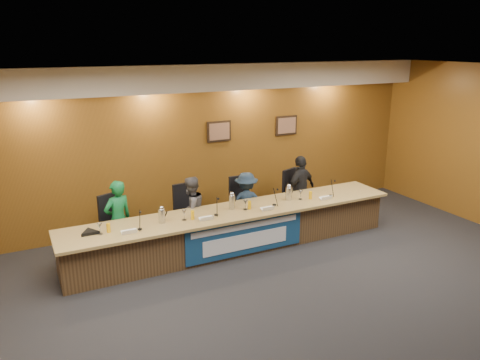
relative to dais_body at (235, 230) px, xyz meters
The scene contains 39 objects.
floor 2.43m from the dais_body, 90.00° to the right, with size 10.00×10.00×0.00m, color black.
ceiling 3.73m from the dais_body, 90.00° to the right, with size 10.00×8.00×0.04m, color silver.
wall_back 2.03m from the dais_body, 90.00° to the left, with size 10.00×0.04×3.20m, color brown.
soffit 2.93m from the dais_body, 90.00° to the left, with size 10.00×0.50×0.50m, color beige.
dais_body is the anchor object (origin of this frame).
dais_top 0.38m from the dais_body, 90.00° to the right, with size 6.10×0.95×0.05m, color olive.
banner 0.42m from the dais_body, 90.00° to the right, with size 2.20×0.02×0.65m, color navy.
banner_text_upper 0.49m from the dais_body, 90.00° to the right, with size 2.00×0.01×0.10m, color silver.
banner_text_lower 0.43m from the dais_body, 90.00° to the right, with size 1.60×0.01×0.28m, color silver.
wall_photo_left 2.21m from the dais_body, 75.71° to the left, with size 0.52×0.04×0.42m, color black.
wall_photo_right 2.95m from the dais_body, 38.13° to the left, with size 0.52×0.04×0.42m, color black.
panelist_a 2.05m from the dais_body, 163.68° to the left, with size 0.50×0.33×1.38m, color #0D5B2B.
panelist_b 0.89m from the dais_body, 137.66° to the left, with size 0.62×0.48×1.27m, color #48474B.
panelist_c 0.81m from the dais_body, 47.90° to the left, with size 0.79×0.45×1.22m, color #152437.
panelist_d 1.88m from the dais_body, 17.91° to the left, with size 0.83×0.34×1.41m, color black.
office_chair_a 2.05m from the dais_body, 161.00° to the left, with size 0.48×0.48×0.08m, color black.
office_chair_b 0.92m from the dais_body, 133.01° to the left, with size 0.48×0.48×0.08m, color black.
office_chair_c 0.85m from the dais_body, 52.48° to the left, with size 0.48×0.48×0.08m, color black.
office_chair_d 1.88m from the dais_body, 20.82° to the left, with size 0.48×0.48×0.08m, color black.
nameplate_a 2.02m from the dais_body, behind, with size 0.24×0.06×0.09m, color white.
microphone_a 1.81m from the dais_body, behind, with size 0.07×0.07×0.02m, color black.
juice_glass_a 2.27m from the dais_body, behind, with size 0.06×0.06×0.15m, color #E9AB0C.
water_glass_a 2.40m from the dais_body, behind, with size 0.08×0.08×0.18m, color silver.
nameplate_b 0.85m from the dais_body, 155.79° to the right, with size 0.24×0.06×0.09m, color white.
microphone_b 0.61m from the dais_body, 162.06° to the right, with size 0.07×0.07×0.02m, color black.
juice_glass_b 0.98m from the dais_body, behind, with size 0.06×0.06×0.15m, color #E9AB0C.
water_glass_b 1.11m from the dais_body, behind, with size 0.08×0.08×0.18m, color silver.
nameplate_c 0.74m from the dais_body, 34.23° to the right, with size 0.24×0.06×0.09m, color white.
microphone_c 0.84m from the dais_body, 10.64° to the right, with size 0.07×0.07×0.02m, color black.
juice_glass_c 0.54m from the dais_body, 25.49° to the right, with size 0.06×0.06×0.15m, color #E9AB0C.
water_glass_c 0.52m from the dais_body, 35.23° to the right, with size 0.08×0.08×0.18m, color silver.
nameplate_d 1.84m from the dais_body, 10.01° to the right, with size 0.24×0.06×0.09m, color white.
microphone_d 2.01m from the dais_body, ahead, with size 0.07×0.07×0.02m, color black.
juice_glass_d 1.59m from the dais_body, ahead, with size 0.06×0.06×0.15m, color #E9AB0C.
water_glass_d 1.42m from the dais_body, ahead, with size 0.08×0.08×0.18m, color silver.
carafe_left 1.45m from the dais_body, behind, with size 0.11×0.11×0.23m, color silver.
carafe_mid 0.53m from the dais_body, 149.58° to the left, with size 0.11×0.11×0.26m, color silver.
carafe_right 1.24m from the dais_body, ahead, with size 0.13×0.13×0.24m, color silver.
speakerphone 2.53m from the dais_body, behind, with size 0.32×0.32×0.05m, color black.
Camera 1 is at (-3.38, -4.61, 3.59)m, focal length 35.00 mm.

